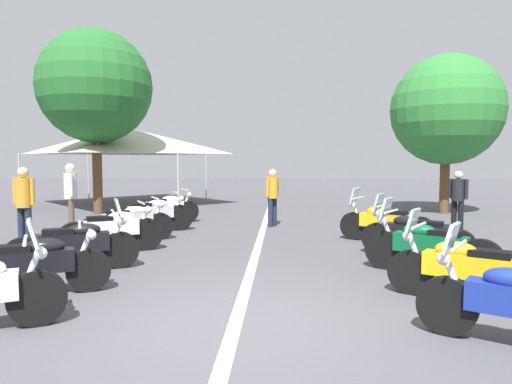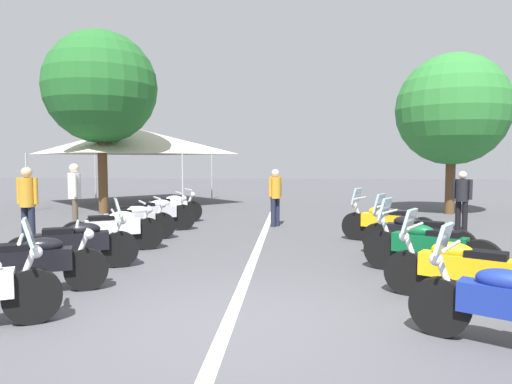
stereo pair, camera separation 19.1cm
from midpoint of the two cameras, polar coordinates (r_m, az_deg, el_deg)
ground_plane at (r=5.32m, az=-3.75°, el=-16.38°), size 80.00×80.00×0.00m
lane_centre_stripe at (r=9.62m, az=-0.40°, el=-7.06°), size 19.53×0.16×0.01m
motorcycle_left_row_1 at (r=6.96m, az=-26.96°, el=-8.09°), size 1.05×1.93×0.98m
motorcycle_left_row_2 at (r=8.18m, az=-22.37°, el=-6.07°), size 1.10×1.97×1.20m
motorcycle_left_row_3 at (r=9.56m, az=-18.11°, el=-4.53°), size 1.12×1.85×1.01m
motorcycle_left_row_4 at (r=10.73m, az=-16.18°, el=-3.62°), size 1.16×1.88×0.99m
motorcycle_left_row_5 at (r=12.03m, az=-13.43°, el=-2.68°), size 1.10×2.04×1.02m
motorcycle_left_row_6 at (r=13.53m, az=-11.71°, el=-1.98°), size 1.18×1.83×1.00m
motorcycle_right_row_1 at (r=6.51m, az=24.23°, el=-8.73°), size 1.23×1.89×1.19m
motorcycle_right_row_2 at (r=7.84m, az=20.16°, el=-6.36°), size 1.27×1.91×1.22m
motorcycle_right_row_3 at (r=9.08m, az=18.70°, el=-5.01°), size 1.24×1.87×1.20m
motorcycle_right_row_4 at (r=10.56m, az=15.34°, el=-3.65°), size 1.24×1.92×1.21m
bystander_1 at (r=10.93m, az=-27.55°, el=-0.90°), size 0.32×0.52×1.70m
bystander_2 at (r=13.08m, az=23.64°, el=-0.44°), size 0.40×0.40×1.56m
bystander_3 at (r=12.63m, az=1.65°, el=-0.15°), size 0.44×0.35×1.60m
bystander_4 at (r=12.47m, az=-22.64°, el=-0.02°), size 0.48×0.32×1.76m
roadside_tree_0 at (r=16.72m, az=-19.85°, el=12.29°), size 3.81×3.81×6.24m
roadside_tree_1 at (r=17.04m, az=22.52°, el=9.47°), size 3.76×3.76×5.44m
event_tent at (r=19.54m, az=-16.36°, el=6.22°), size 6.33×6.33×3.20m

